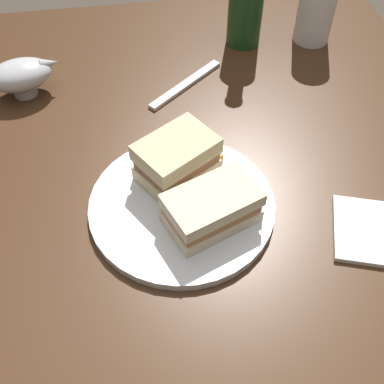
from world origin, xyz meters
TOP-DOWN VIEW (x-y plane):
  - ground_plane at (0.00, 0.00)m, footprint 6.00×6.00m
  - dining_table at (0.00, 0.00)m, footprint 1.18×0.94m
  - plate at (0.01, -0.03)m, footprint 0.27×0.27m
  - sandwich_half_left at (0.04, 0.01)m, footprint 0.11×0.14m
  - sandwich_half_right at (-0.05, -0.03)m, footprint 0.12×0.13m
  - potato_wedge_front at (0.04, 0.03)m, footprint 0.06×0.04m
  - potato_wedge_middle at (0.03, 0.03)m, footprint 0.05×0.02m
  - potato_wedge_back at (-0.05, 0.02)m, footprint 0.04×0.05m
  - potato_wedge_left_edge at (0.02, 0.01)m, footprint 0.05×0.03m
  - potato_wedge_right_edge at (-0.03, -0.02)m, footprint 0.02×0.04m
  - potato_wedge_stray at (0.02, 0.04)m, footprint 0.03×0.06m
  - pint_glass at (-0.39, 0.29)m, footprint 0.07×0.07m
  - gravy_boat at (-0.30, -0.27)m, footprint 0.10×0.13m
  - napkin at (0.09, 0.22)m, footprint 0.13×0.12m
  - fork at (-0.27, 0.02)m, footprint 0.13×0.15m

SIDE VIEW (x-z plane):
  - ground_plane at x=0.00m, z-range 0.00..0.00m
  - dining_table at x=0.00m, z-range 0.00..0.75m
  - fork at x=-0.27m, z-range 0.75..0.76m
  - napkin at x=0.09m, z-range 0.75..0.76m
  - plate at x=0.01m, z-range 0.75..0.77m
  - potato_wedge_front at x=0.04m, z-range 0.77..0.78m
  - potato_wedge_right_edge at x=-0.03m, z-range 0.77..0.78m
  - potato_wedge_stray at x=0.02m, z-range 0.77..0.78m
  - potato_wedge_back at x=-0.05m, z-range 0.77..0.78m
  - potato_wedge_middle at x=0.03m, z-range 0.77..0.78m
  - potato_wedge_left_edge at x=0.02m, z-range 0.77..0.79m
  - gravy_boat at x=-0.30m, z-range 0.76..0.82m
  - sandwich_half_left at x=0.04m, z-range 0.77..0.82m
  - sandwich_half_right at x=-0.05m, z-range 0.77..0.83m
  - pint_glass at x=-0.39m, z-range 0.74..0.90m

